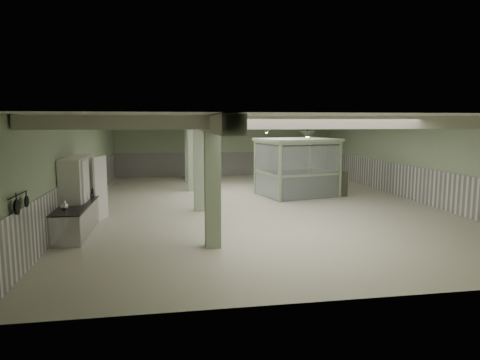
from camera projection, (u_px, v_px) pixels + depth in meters
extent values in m
plane|color=beige|center=(257.00, 204.00, 18.13)|extent=(20.00, 20.00, 0.00)
cube|color=white|center=(257.00, 118.00, 17.65)|extent=(14.00, 20.00, 0.02)
cube|color=#9EAF8C|center=(226.00, 148.00, 27.66)|extent=(14.00, 0.02, 3.60)
cube|color=#9EAF8C|center=(365.00, 208.00, 8.11)|extent=(14.00, 0.02, 3.60)
cube|color=#9EAF8C|center=(82.00, 164.00, 16.73)|extent=(0.02, 20.00, 3.60)
cube|color=#9EAF8C|center=(411.00, 159.00, 19.04)|extent=(0.02, 20.00, 3.60)
cube|color=white|center=(84.00, 191.00, 16.88)|extent=(0.05, 19.90, 1.50)
cube|color=white|center=(409.00, 182.00, 19.17)|extent=(0.05, 19.90, 1.50)
cube|color=white|center=(226.00, 164.00, 27.77)|extent=(13.90, 0.05, 1.50)
cube|color=beige|center=(197.00, 123.00, 17.26)|extent=(0.45, 19.90, 0.40)
cube|color=beige|center=(321.00, 122.00, 10.34)|extent=(13.90, 0.35, 0.32)
cube|color=beige|center=(292.00, 122.00, 12.78)|extent=(13.90, 0.35, 0.32)
cube|color=beige|center=(272.00, 122.00, 15.23)|extent=(13.90, 0.35, 0.32)
cube|color=beige|center=(257.00, 122.00, 17.67)|extent=(13.90, 0.35, 0.32)
cube|color=beige|center=(246.00, 122.00, 20.11)|extent=(13.90, 0.35, 0.32)
cube|color=beige|center=(238.00, 122.00, 22.56)|extent=(13.90, 0.35, 0.32)
cube|color=beige|center=(231.00, 122.00, 25.00)|extent=(13.90, 0.35, 0.32)
cube|color=#9CB28F|center=(212.00, 183.00, 11.61)|extent=(0.42, 0.42, 3.60)
cube|color=#9CB28F|center=(199.00, 165.00, 16.50)|extent=(0.42, 0.42, 3.60)
cube|color=#9CB28F|center=(192.00, 155.00, 21.38)|extent=(0.42, 0.42, 3.60)
cube|color=#9CB28F|center=(188.00, 150.00, 25.29)|extent=(0.42, 0.42, 3.60)
cylinder|color=black|center=(18.00, 195.00, 9.31)|extent=(0.02, 1.20, 0.02)
cone|color=#2F3F31|center=(307.00, 135.00, 12.91)|extent=(0.44, 0.44, 0.22)
cone|color=#2F3F31|center=(266.00, 131.00, 18.29)|extent=(0.44, 0.44, 0.22)
cone|color=#2F3F31|center=(246.00, 129.00, 23.18)|extent=(0.44, 0.44, 0.22)
cube|color=#B8B8BD|center=(82.00, 213.00, 14.21)|extent=(0.88, 5.26, 0.88)
cube|color=black|center=(81.00, 199.00, 14.15)|extent=(0.92, 5.30, 0.04)
cylinder|color=#B2B2B7|center=(90.00, 194.00, 14.81)|extent=(0.29, 0.29, 0.10)
cylinder|color=black|center=(17.00, 207.00, 9.10)|extent=(0.04, 0.33, 0.33)
cylinder|color=black|center=(27.00, 202.00, 9.74)|extent=(0.03, 0.26, 0.26)
cube|color=white|center=(78.00, 190.00, 14.18)|extent=(0.65, 2.61, 2.40)
cube|color=white|center=(86.00, 193.00, 13.65)|extent=(0.06, 0.98, 2.30)
cube|color=white|center=(97.00, 186.00, 14.95)|extent=(0.33, 0.96, 2.30)
cube|color=silver|center=(87.00, 192.00, 13.66)|extent=(0.02, 0.05, 0.30)
cube|color=silver|center=(94.00, 187.00, 14.83)|extent=(0.02, 0.05, 0.30)
cube|color=#96A987|center=(280.00, 173.00, 18.34)|extent=(0.14, 0.14, 2.56)
cube|color=#96A987|center=(256.00, 167.00, 20.69)|extent=(0.14, 0.14, 2.56)
cube|color=#96A987|center=(340.00, 170.00, 19.49)|extent=(0.14, 0.14, 2.56)
cube|color=#96A987|center=(310.00, 165.00, 21.84)|extent=(0.14, 0.14, 2.56)
cube|color=#96A987|center=(297.00, 140.00, 19.91)|extent=(3.85, 3.47, 0.12)
cube|color=silver|center=(310.00, 187.00, 19.01)|extent=(2.81, 0.69, 1.05)
cube|color=silver|center=(311.00, 160.00, 18.85)|extent=(2.81, 0.69, 1.22)
cube|color=silver|center=(283.00, 180.00, 21.36)|extent=(2.81, 0.69, 1.05)
cube|color=silver|center=(284.00, 156.00, 21.19)|extent=(2.81, 0.69, 1.22)
cube|color=silver|center=(267.00, 185.00, 19.61)|extent=(0.57, 2.31, 1.05)
cube|color=silver|center=(267.00, 159.00, 19.45)|extent=(0.57, 2.31, 1.22)
cube|color=silver|center=(324.00, 182.00, 20.76)|extent=(0.57, 2.31, 1.05)
cube|color=silver|center=(324.00, 157.00, 20.59)|extent=(0.57, 2.31, 1.22)
cube|color=#515244|center=(341.00, 184.00, 20.04)|extent=(0.43, 0.57, 1.15)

